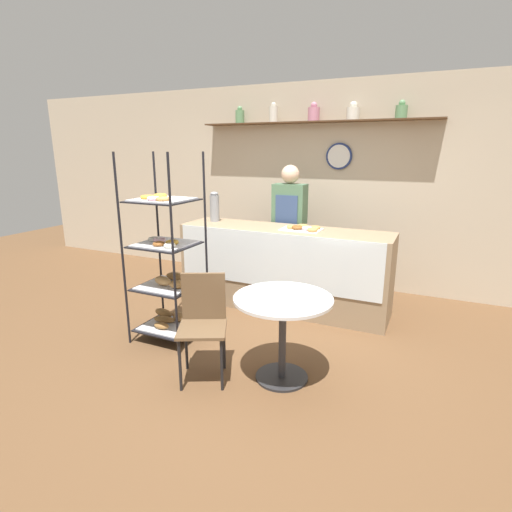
# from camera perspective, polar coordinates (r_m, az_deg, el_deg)

# --- Properties ---
(ground_plane) EXTENTS (14.00, 14.00, 0.00)m
(ground_plane) POSITION_cam_1_polar(r_m,az_deg,el_deg) (3.90, -2.62, -13.15)
(ground_plane) COLOR brown
(back_wall) EXTENTS (10.00, 0.30, 2.70)m
(back_wall) POSITION_cam_1_polar(r_m,az_deg,el_deg) (5.62, 8.36, 10.05)
(back_wall) COLOR beige
(back_wall) RESTS_ON ground_plane
(display_counter) EXTENTS (2.46, 0.62, 0.96)m
(display_counter) POSITION_cam_1_polar(r_m,az_deg,el_deg) (4.71, 3.90, -1.76)
(display_counter) COLOR #937A5B
(display_counter) RESTS_ON ground_plane
(pastry_rack) EXTENTS (0.60, 0.56, 1.82)m
(pastry_rack) POSITION_cam_1_polar(r_m,az_deg,el_deg) (3.96, -12.63, -1.86)
(pastry_rack) COLOR black
(pastry_rack) RESTS_ON ground_plane
(person_worker) EXTENTS (0.41, 0.23, 1.65)m
(person_worker) POSITION_cam_1_polar(r_m,az_deg,el_deg) (5.09, 4.76, 4.47)
(person_worker) COLOR #282833
(person_worker) RESTS_ON ground_plane
(cafe_table) EXTENTS (0.79, 0.79, 0.71)m
(cafe_table) POSITION_cam_1_polar(r_m,az_deg,el_deg) (3.22, 3.85, -8.74)
(cafe_table) COLOR #262628
(cafe_table) RESTS_ON ground_plane
(cafe_chair) EXTENTS (0.51, 0.51, 0.86)m
(cafe_chair) POSITION_cam_1_polar(r_m,az_deg,el_deg) (3.31, -7.58, -8.45)
(cafe_chair) COLOR black
(cafe_chair) RESTS_ON ground_plane
(coffee_carafe) EXTENTS (0.12, 0.12, 0.37)m
(coffee_carafe) POSITION_cam_1_polar(r_m,az_deg,el_deg) (5.04, -5.94, 6.99)
(coffee_carafe) COLOR gray
(coffee_carafe) RESTS_ON display_counter
(donut_tray_counter) EXTENTS (0.44, 0.30, 0.05)m
(donut_tray_counter) POSITION_cam_1_polar(r_m,az_deg,el_deg) (4.50, 6.73, 3.96)
(donut_tray_counter) COLOR white
(donut_tray_counter) RESTS_ON display_counter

